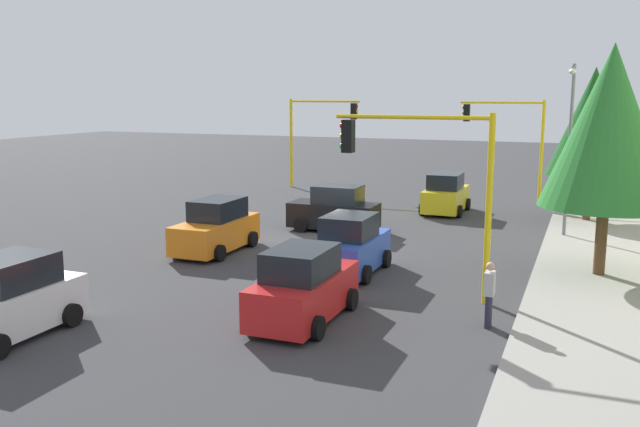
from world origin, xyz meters
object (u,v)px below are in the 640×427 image
(traffic_signal_far_left, at_px, (508,129))
(car_yellow, at_px, (446,195))
(traffic_signal_near_left, at_px, (424,167))
(tree_roadside_near, at_px, (609,127))
(tree_roadside_mid, at_px, (593,122))
(car_blue, at_px, (350,246))
(street_lamp_curbside, at_px, (570,132))
(car_black, at_px, (335,210))
(pedestrian_crossing, at_px, (489,293))
(car_white, at_px, (7,301))
(car_orange, at_px, (216,228))
(car_red, at_px, (303,287))
(traffic_signal_far_right, at_px, (318,125))

(traffic_signal_far_left, xyz_separation_m, car_yellow, (5.80, -2.20, -3.00))
(traffic_signal_near_left, height_order, tree_roadside_near, tree_roadside_near)
(tree_roadside_mid, distance_m, car_blue, 14.71)
(street_lamp_curbside, height_order, tree_roadside_mid, tree_roadside_mid)
(car_black, bearing_deg, pedestrian_crossing, 38.45)
(tree_roadside_near, height_order, car_white, tree_roadside_near)
(car_white, bearing_deg, car_blue, 146.36)
(tree_roadside_near, xyz_separation_m, car_orange, (1.27, -13.31, -3.95))
(traffic_signal_near_left, relative_size, pedestrian_crossing, 3.15)
(tree_roadside_near, relative_size, car_blue, 2.05)
(tree_roadside_mid, bearing_deg, traffic_signal_near_left, -17.28)
(traffic_signal_far_left, relative_size, car_black, 1.45)
(pedestrian_crossing, bearing_deg, car_red, -74.49)
(car_orange, bearing_deg, car_red, 45.60)
(car_orange, bearing_deg, car_black, 152.47)
(traffic_signal_far_left, distance_m, pedestrian_crossing, 22.31)
(traffic_signal_near_left, height_order, car_red, traffic_signal_near_left)
(traffic_signal_far_left, height_order, traffic_signal_far_right, traffic_signal_far_right)
(car_white, relative_size, pedestrian_crossing, 2.24)
(car_black, xyz_separation_m, car_yellow, (-6.20, 3.53, 0.00))
(street_lamp_curbside, distance_m, car_white, 20.88)
(tree_roadside_near, xyz_separation_m, pedestrian_crossing, (6.00, -2.63, -3.94))
(car_blue, relative_size, car_white, 0.95)
(tree_roadside_mid, distance_m, car_white, 24.96)
(tree_roadside_mid, distance_m, car_orange, 17.46)
(car_orange, bearing_deg, traffic_signal_near_left, 72.13)
(car_white, bearing_deg, traffic_signal_far_right, -174.21)
(pedestrian_crossing, bearing_deg, traffic_signal_far_left, -174.27)
(tree_roadside_near, xyz_separation_m, car_blue, (2.32, -7.63, -3.96))
(tree_roadside_near, xyz_separation_m, car_yellow, (-10.20, -7.03, -3.96))
(traffic_signal_near_left, bearing_deg, car_white, -50.64)
(car_red, height_order, car_white, same)
(tree_roadside_mid, height_order, tree_roadside_near, tree_roadside_near)
(car_blue, bearing_deg, traffic_signal_far_left, 171.32)
(tree_roadside_near, bearing_deg, car_black, -110.74)
(car_blue, bearing_deg, car_orange, -100.40)
(car_orange, height_order, car_yellow, same)
(traffic_signal_far_right, xyz_separation_m, car_orange, (17.27, 2.86, -3.01))
(tree_roadside_near, bearing_deg, car_white, -50.59)
(street_lamp_curbside, relative_size, car_red, 1.75)
(street_lamp_curbside, bearing_deg, traffic_signal_far_right, -124.94)
(traffic_signal_far_right, distance_m, tree_roadside_near, 22.77)
(tree_roadside_near, relative_size, car_yellow, 2.00)
(traffic_signal_far_right, height_order, street_lamp_curbside, street_lamp_curbside)
(traffic_signal_near_left, relative_size, tree_roadside_near, 0.72)
(tree_roadside_mid, bearing_deg, traffic_signal_far_right, -110.95)
(car_black, height_order, pedestrian_crossing, car_black)
(tree_roadside_mid, relative_size, car_yellow, 1.90)
(traffic_signal_far_right, bearing_deg, tree_roadside_mid, 69.05)
(tree_roadside_mid, xyz_separation_m, car_orange, (11.27, -12.81, -3.70))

